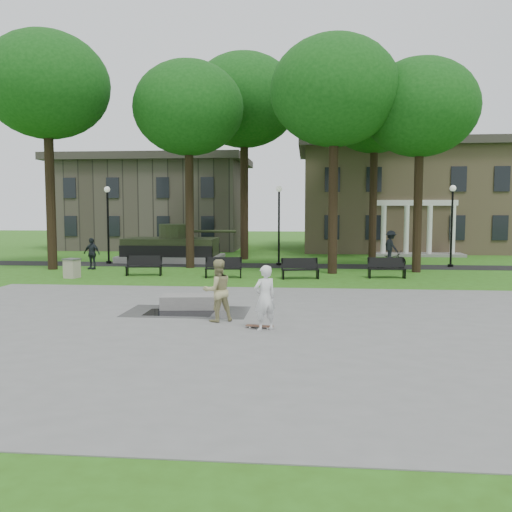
% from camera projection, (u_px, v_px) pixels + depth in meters
% --- Properties ---
extents(ground, '(120.00, 120.00, 0.00)m').
position_uv_depth(ground, '(248.00, 299.00, 20.26)').
color(ground, '#2D5814').
rests_on(ground, ground).
extents(plaza, '(22.00, 16.00, 0.02)m').
position_uv_depth(plaza, '(229.00, 329.00, 15.30)').
color(plaza, gray).
rests_on(plaza, ground).
extents(footpath, '(44.00, 2.60, 0.01)m').
position_uv_depth(footpath, '(270.00, 266.00, 32.16)').
color(footpath, black).
rests_on(footpath, ground).
extents(building_right, '(17.00, 12.00, 8.60)m').
position_uv_depth(building_right, '(402.00, 197.00, 44.72)').
color(building_right, '#9E8460').
rests_on(building_right, ground).
extents(building_left, '(15.00, 10.00, 7.20)m').
position_uv_depth(building_left, '(156.00, 206.00, 47.24)').
color(building_left, '#4C443D').
rests_on(building_left, ground).
extents(tree_0, '(6.80, 6.80, 12.97)m').
position_uv_depth(tree_0, '(47.00, 86.00, 29.42)').
color(tree_0, black).
rests_on(tree_0, ground).
extents(tree_1, '(6.20, 6.20, 11.63)m').
position_uv_depth(tree_1, '(189.00, 109.00, 30.30)').
color(tree_1, black).
rests_on(tree_1, ground).
extents(tree_2, '(6.60, 6.60, 12.16)m').
position_uv_depth(tree_2, '(334.00, 92.00, 27.54)').
color(tree_2, black).
rests_on(tree_2, ground).
extents(tree_3, '(6.00, 6.00, 11.19)m').
position_uv_depth(tree_3, '(420.00, 108.00, 28.17)').
color(tree_3, black).
rests_on(tree_3, ground).
extents(tree_4, '(7.20, 7.20, 13.50)m').
position_uv_depth(tree_4, '(244.00, 101.00, 35.39)').
color(tree_4, black).
rests_on(tree_4, ground).
extents(tree_5, '(6.40, 6.40, 12.44)m').
position_uv_depth(tree_5, '(375.00, 112.00, 35.16)').
color(tree_5, black).
rests_on(tree_5, ground).
extents(lamp_left, '(0.36, 0.36, 4.73)m').
position_uv_depth(lamp_left, '(108.00, 218.00, 33.14)').
color(lamp_left, black).
rests_on(lamp_left, ground).
extents(lamp_mid, '(0.36, 0.36, 4.73)m').
position_uv_depth(lamp_mid, '(279.00, 219.00, 32.16)').
color(lamp_mid, black).
rests_on(lamp_mid, ground).
extents(lamp_right, '(0.36, 0.36, 4.73)m').
position_uv_depth(lamp_right, '(452.00, 219.00, 31.23)').
color(lamp_right, black).
rests_on(lamp_right, ground).
extents(tank_monument, '(7.45, 3.40, 2.40)m').
position_uv_depth(tank_monument, '(172.00, 248.00, 34.67)').
color(tank_monument, gray).
rests_on(tank_monument, ground).
extents(puddle, '(2.20, 1.20, 0.00)m').
position_uv_depth(puddle, '(180.00, 313.00, 17.60)').
color(puddle, black).
rests_on(puddle, plaza).
extents(concrete_block, '(2.31, 1.26, 0.45)m').
position_uv_depth(concrete_block, '(194.00, 302.00, 18.39)').
color(concrete_block, gray).
rests_on(concrete_block, plaza).
extents(skateboard, '(0.80, 0.34, 0.07)m').
position_uv_depth(skateboard, '(260.00, 327.00, 15.32)').
color(skateboard, brown).
rests_on(skateboard, plaza).
extents(skateboarder, '(0.79, 0.73, 1.82)m').
position_uv_depth(skateboarder, '(265.00, 298.00, 15.00)').
color(skateboarder, white).
rests_on(skateboarder, plaza).
extents(friend_watching, '(1.14, 1.07, 1.87)m').
position_uv_depth(friend_watching, '(218.00, 290.00, 16.18)').
color(friend_watching, tan).
rests_on(friend_watching, plaza).
extents(pedestrian_walker, '(1.11, 0.68, 1.76)m').
position_uv_depth(pedestrian_walker, '(92.00, 254.00, 30.25)').
color(pedestrian_walker, '#20252A').
rests_on(pedestrian_walker, ground).
extents(cyclist, '(2.06, 1.35, 2.15)m').
position_uv_depth(cyclist, '(391.00, 253.00, 30.57)').
color(cyclist, black).
rests_on(cyclist, ground).
extents(park_bench_0, '(1.84, 0.71, 1.00)m').
position_uv_depth(park_bench_0, '(144.00, 265.00, 27.50)').
color(park_bench_0, black).
rests_on(park_bench_0, ground).
extents(park_bench_1, '(1.84, 0.69, 1.00)m').
position_uv_depth(park_bench_1, '(224.00, 267.00, 26.62)').
color(park_bench_1, black).
rests_on(park_bench_1, ground).
extents(park_bench_2, '(1.85, 0.88, 1.00)m').
position_uv_depth(park_bench_2, '(300.00, 268.00, 26.20)').
color(park_bench_2, black).
rests_on(park_bench_2, ground).
extents(park_bench_3, '(1.83, 0.66, 1.00)m').
position_uv_depth(park_bench_3, '(387.00, 267.00, 26.48)').
color(park_bench_3, black).
rests_on(park_bench_3, ground).
extents(trash_bin, '(0.80, 0.80, 0.96)m').
position_uv_depth(trash_bin, '(72.00, 268.00, 26.48)').
color(trash_bin, '#B7A997').
rests_on(trash_bin, ground).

